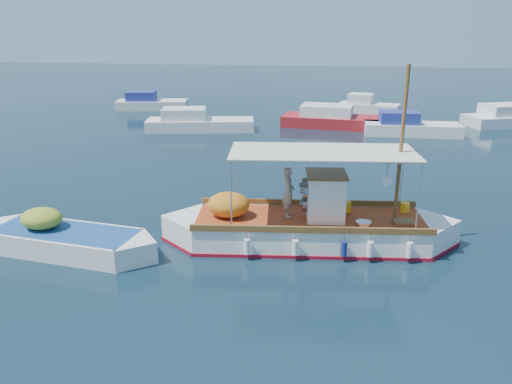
# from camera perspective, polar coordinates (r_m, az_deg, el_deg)

# --- Properties ---
(ground) EXTENTS (160.00, 160.00, 0.00)m
(ground) POSITION_cam_1_polar(r_m,az_deg,el_deg) (17.85, 4.59, -5.29)
(ground) COLOR black
(ground) RESTS_ON ground
(fishing_caique) EXTENTS (10.21, 3.57, 6.27)m
(fishing_caique) POSITION_cam_1_polar(r_m,az_deg,el_deg) (17.32, 5.89, -4.11)
(fishing_caique) COLOR white
(fishing_caique) RESTS_ON ground
(dinghy) EXTENTS (6.70, 2.49, 1.65)m
(dinghy) POSITION_cam_1_polar(r_m,az_deg,el_deg) (17.88, -21.07, -5.30)
(dinghy) COLOR white
(dinghy) RESTS_ON ground
(bg_boat_nw) EXTENTS (7.93, 3.83, 1.80)m
(bg_boat_nw) POSITION_cam_1_polar(r_m,az_deg,el_deg) (36.38, -6.76, 7.78)
(bg_boat_nw) COLOR silver
(bg_boat_nw) RESTS_ON ground
(bg_boat_n) EXTENTS (9.46, 3.76, 1.80)m
(bg_boat_n) POSITION_cam_1_polar(r_m,az_deg,el_deg) (37.82, 9.71, 8.05)
(bg_boat_n) COLOR maroon
(bg_boat_n) RESTS_ON ground
(bg_boat_ne) EXTENTS (6.46, 2.38, 1.80)m
(bg_boat_ne) POSITION_cam_1_polar(r_m,az_deg,el_deg) (36.21, 17.12, 7.04)
(bg_boat_ne) COLOR silver
(bg_boat_ne) RESTS_ON ground
(bg_boat_far_w) EXTENTS (6.53, 3.47, 1.80)m
(bg_boat_far_w) POSITION_cam_1_polar(r_m,az_deg,el_deg) (46.51, -12.01, 9.84)
(bg_boat_far_w) COLOR silver
(bg_boat_far_w) RESTS_ON ground
(bg_boat_far_n) EXTENTS (5.39, 3.13, 1.80)m
(bg_boat_far_n) POSITION_cam_1_polar(r_m,az_deg,el_deg) (44.69, 12.58, 9.46)
(bg_boat_far_n) COLOR silver
(bg_boat_far_n) RESTS_ON ground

